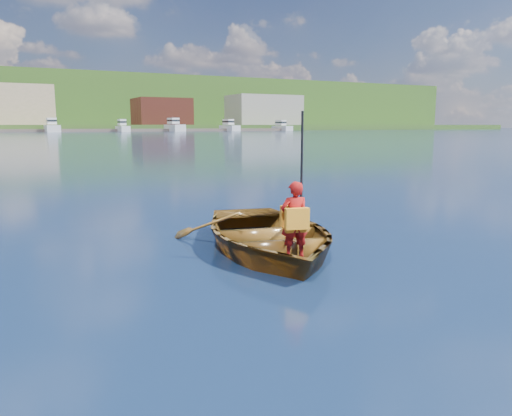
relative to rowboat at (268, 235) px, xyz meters
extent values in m
plane|color=#0F2340|center=(0.58, 0.37, -0.26)|extent=(600.00, 600.00, 0.00)
imported|color=brown|center=(0.00, 0.00, 0.00)|extent=(3.60, 4.46, 0.82)
imported|color=#9D1110|center=(-0.05, -0.91, 0.40)|extent=(0.45, 0.35, 1.11)
cube|color=orange|center=(-0.08, -1.03, 0.44)|extent=(0.35, 0.17, 0.30)
cube|color=orange|center=(-0.02, -0.79, 0.44)|extent=(0.35, 0.15, 0.30)
cube|color=orange|center=(-0.05, -0.91, 0.26)|extent=(0.34, 0.28, 0.05)
cylinder|color=black|center=(0.13, -0.80, 0.89)|extent=(0.04, 0.04, 2.09)
cube|color=#3C5626|center=(0.58, 190.37, 0.74)|extent=(400.00, 80.00, 2.00)
cube|color=#21491A|center=(0.58, 240.37, 10.74)|extent=(400.00, 100.00, 22.00)
cube|color=brown|center=(-0.10, 148.37, 0.14)|extent=(159.90, 14.97, 0.80)
cube|color=#9A8466|center=(-4.42, 165.37, 7.74)|extent=(30.00, 16.00, 12.00)
cube|color=brown|center=(45.58, 165.37, 6.24)|extent=(18.00, 16.00, 9.00)
cube|color=gray|center=(85.58, 165.37, 7.24)|extent=(26.00, 16.00, 11.00)
cube|color=silver|center=(8.11, 143.37, 0.59)|extent=(3.47, 12.39, 2.13)
cube|color=silver|center=(8.11, 144.61, 2.77)|extent=(2.43, 5.58, 1.80)
cube|color=black|center=(8.11, 144.61, 2.87)|extent=(2.50, 5.83, 0.50)
cube|color=silver|center=(27.45, 143.37, 0.47)|extent=(2.57, 9.16, 1.83)
cube|color=silver|center=(27.45, 144.29, 2.47)|extent=(1.80, 4.12, 1.80)
cube|color=black|center=(27.45, 144.29, 2.57)|extent=(1.85, 4.31, 0.50)
cube|color=silver|center=(43.23, 143.37, 0.67)|extent=(3.35, 11.95, 2.31)
cube|color=silver|center=(43.23, 144.57, 2.95)|extent=(2.34, 5.38, 1.80)
cube|color=black|center=(43.23, 144.57, 3.05)|extent=(2.41, 5.62, 0.50)
cube|color=silver|center=(61.70, 143.37, 0.55)|extent=(2.98, 10.65, 2.02)
cube|color=silver|center=(61.70, 144.44, 2.66)|extent=(2.09, 4.79, 1.80)
cube|color=black|center=(61.70, 144.44, 2.76)|extent=(2.15, 5.00, 0.50)
cube|color=silver|center=(81.27, 143.37, 0.46)|extent=(2.79, 9.95, 1.79)
cube|color=silver|center=(81.27, 144.37, 2.43)|extent=(1.95, 4.48, 1.80)
cube|color=black|center=(81.27, 144.37, 2.53)|extent=(2.01, 4.68, 0.50)
cylinder|color=#382314|center=(112.27, 258.98, 17.09)|extent=(0.80, 0.80, 3.24)
sphere|color=#244F14|center=(112.27, 258.98, 21.41)|extent=(6.05, 6.05, 6.05)
cylinder|color=#382314|center=(136.13, 271.77, 19.64)|extent=(0.80, 0.80, 3.24)
sphere|color=#244F14|center=(136.13, 271.77, 23.96)|extent=(6.04, 6.04, 6.04)
cylinder|color=#382314|center=(86.47, 236.21, 12.33)|extent=(0.80, 0.80, 2.84)
sphere|color=#244F14|center=(86.47, 236.21, 16.12)|extent=(5.30, 5.30, 5.30)
cylinder|color=#382314|center=(72.51, 219.74, 9.52)|extent=(0.80, 0.80, 3.80)
sphere|color=#244F14|center=(72.51, 219.74, 14.58)|extent=(7.09, 7.09, 7.09)
cylinder|color=#382314|center=(91.46, 260.79, 17.22)|extent=(0.80, 0.80, 2.78)
sphere|color=#244F14|center=(91.46, 260.79, 20.93)|extent=(5.20, 5.20, 5.20)
cylinder|color=#382314|center=(38.26, 234.73, 12.31)|extent=(0.80, 0.80, 3.39)
sphere|color=#244F14|center=(38.26, 234.73, 16.83)|extent=(6.33, 6.33, 6.33)
camera|label=1|loc=(-3.64, -6.90, 1.74)|focal=35.00mm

